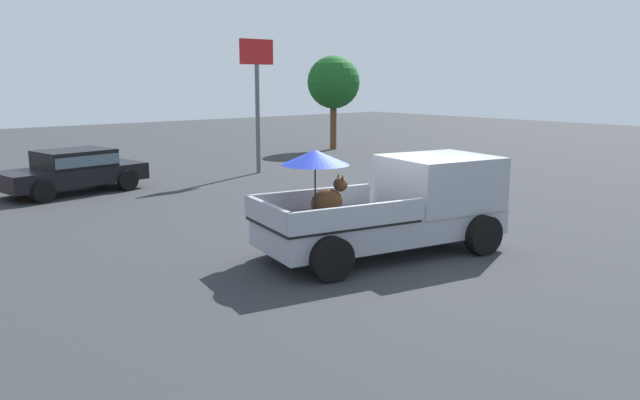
% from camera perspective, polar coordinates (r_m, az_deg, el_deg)
% --- Properties ---
extents(ground_plane, '(80.00, 80.00, 0.00)m').
position_cam_1_polar(ground_plane, '(12.67, 5.70, -4.93)').
color(ground_plane, '#2D3033').
extents(pickup_truck_main, '(5.32, 3.04, 2.17)m').
position_cam_1_polar(pickup_truck_main, '(12.68, 7.31, -0.44)').
color(pickup_truck_main, black).
rests_on(pickup_truck_main, ground).
extents(parked_sedan_near, '(4.51, 2.45, 1.33)m').
position_cam_1_polar(parked_sedan_near, '(20.70, -21.56, 2.66)').
color(parked_sedan_near, black).
rests_on(parked_sedan_near, ground).
extents(motel_sign, '(1.40, 0.16, 4.89)m').
position_cam_1_polar(motel_sign, '(23.39, -5.77, 10.89)').
color(motel_sign, '#59595B').
rests_on(motel_sign, ground).
extents(tree_by_lot, '(2.60, 2.60, 4.62)m').
position_cam_1_polar(tree_by_lot, '(31.38, 1.24, 10.65)').
color(tree_by_lot, brown).
rests_on(tree_by_lot, ground).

